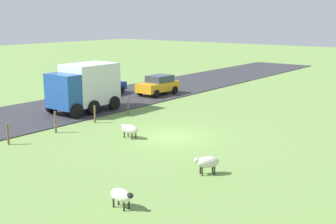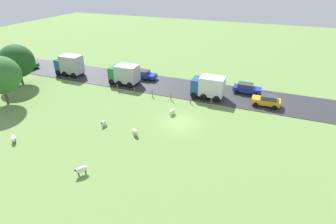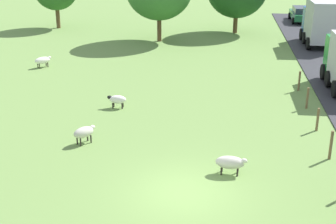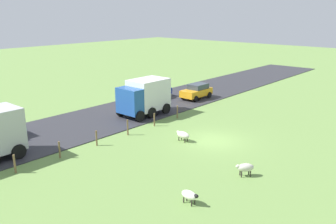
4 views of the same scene
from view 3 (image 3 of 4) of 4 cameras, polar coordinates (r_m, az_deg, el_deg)
ground_plane at (r=17.72m, az=1.77°, el=-9.52°), size 160.00×160.00×0.00m
sheep_1 at (r=25.71m, az=-6.01°, el=1.47°), size 1.02×0.46×0.70m
sheep_2 at (r=18.91m, az=7.38°, el=-5.94°), size 1.25×0.60×0.75m
sheep_3 at (r=34.31m, az=-14.60°, el=5.93°), size 1.11×1.13×0.74m
sheep_4 at (r=21.63m, az=-9.90°, el=-2.39°), size 1.02×1.07×0.78m
fence_post_2 at (r=20.97m, az=18.71°, el=-3.73°), size 0.12×0.12×1.26m
fence_post_3 at (r=23.72m, az=17.27°, el=-0.85°), size 0.12×0.12×1.13m
fence_post_4 at (r=26.51m, az=16.16°, el=1.59°), size 0.12×0.12×1.15m
fence_post_5 at (r=29.35m, az=15.25°, el=3.56°), size 0.12×0.12×1.18m
truck_0 at (r=41.09m, az=17.75°, el=10.12°), size 2.62×4.91×3.65m
car_1 at (r=51.69m, az=15.52°, el=11.12°), size 2.15×4.59×1.50m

